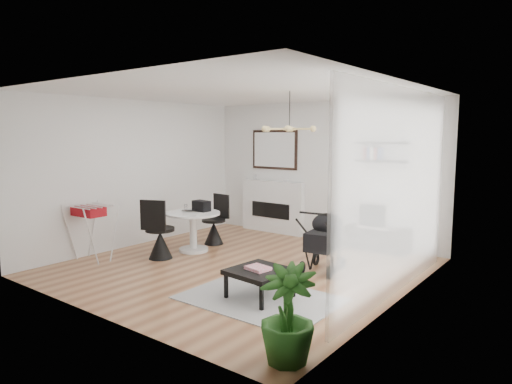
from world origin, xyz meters
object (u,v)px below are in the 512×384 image
Objects in this scene: crt_tv at (378,214)px; potted_plant at (287,315)px; coffee_table at (260,273)px; tv_console at (377,239)px; dining_table at (193,226)px; fireplace at (273,200)px; drying_rack at (92,231)px; stroller at (324,244)px.

crt_tv is 4.47m from potted_plant.
crt_tv is 3.22m from coffee_table.
dining_table reaches higher than tv_console.
fireplace is 2.32× the size of drying_rack.
coffee_table is (2.35, -1.16, -0.13)m from dining_table.
tv_console is 1.17× the size of dining_table.
fireplace is 2.39m from crt_tv.
stroller is 2.93m from potted_plant.
stroller is 1.08× the size of potted_plant.
drying_rack is 3.78m from stroller.
fireplace is at bearing 126.69° from potted_plant.
drying_rack is at bearing -134.97° from crt_tv.
tv_console is at bearing 85.92° from coffee_table.
tv_console is at bearing 76.67° from stroller.
tv_console is 0.46m from crt_tv.
coffee_table is at bearing -100.05° from stroller.
drying_rack is (-3.47, -3.47, -0.18)m from crt_tv.
dining_table is (-0.19, -2.17, -0.22)m from fireplace.
fireplace is at bearing 133.66° from stroller.
dining_table is at bearing 55.82° from drying_rack.
potted_plant is (4.43, -0.89, -0.04)m from drying_rack.
potted_plant is at bearing -33.31° from dining_table.
drying_rack is at bearing 168.61° from potted_plant.
crt_tv is at bearing 86.05° from coffee_table.
dining_table is at bearing -178.59° from stroller.
dining_table is 1.25× the size of coffee_table.
drying_rack is 3.26m from coffee_table.
coffee_table is 1.66m from potted_plant.
stroller is at bearing -38.67° from fireplace.
fireplace is 1.92× the size of tv_console.
tv_console is 1.24× the size of potted_plant.
coffee_table is at bearing 2.52° from drying_rack.
crt_tv reaches higher than dining_table.
potted_plant is at bearing -75.23° from stroller.
dining_table is at bearing -141.63° from crt_tv.
coffee_table is (-0.23, -3.20, 0.12)m from tv_console.
drying_rack is at bearing -175.23° from coffee_table.
fireplace reaches higher than coffee_table.
crt_tv is 1.68m from stroller.
potted_plant is (3.54, -2.32, -0.01)m from dining_table.
crt_tv reaches higher than tv_console.
fireplace is 3.85× the size of crt_tv.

